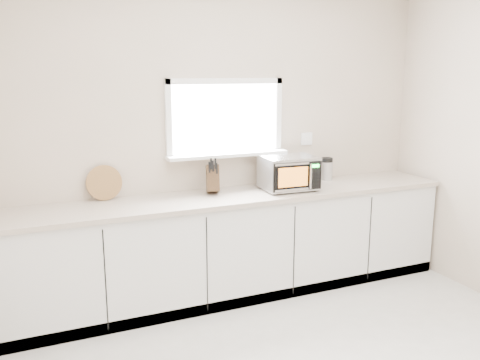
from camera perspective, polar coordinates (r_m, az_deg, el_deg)
back_wall at (r=4.59m, az=-1.71°, el=4.65°), size 4.00×0.17×2.70m
cabinets at (r=4.54m, az=-0.24°, el=-7.44°), size 3.92×0.60×0.88m
countertop at (r=4.40m, az=-0.19°, el=-1.82°), size 3.92×0.64×0.04m
microwave at (r=4.54m, az=5.50°, el=0.86°), size 0.49×0.41×0.30m
knife_block at (r=4.39m, az=-3.09°, el=0.23°), size 0.16×0.24×0.32m
cutting_board at (r=4.31m, az=-15.01°, el=-0.29°), size 0.29×0.07×0.29m
coffee_grinder at (r=5.02m, az=9.65°, el=1.26°), size 0.13×0.13×0.22m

